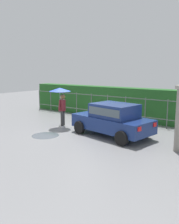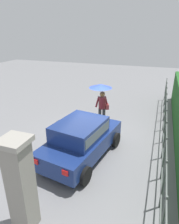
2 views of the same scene
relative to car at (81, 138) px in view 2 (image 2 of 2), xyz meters
The scene contains 6 objects.
ground_plane 1.92m from the car, behind, with size 40.00×40.00×0.00m, color slate.
car is the anchor object (origin of this frame).
pedestrian 3.13m from the car, behind, with size 1.10×1.10×2.06m.
gate_pillar 3.17m from the car, ahead, with size 0.60×0.60×2.42m.
fence_section 3.54m from the car, 126.66° to the left, with size 12.04×0.05×1.50m.
puddle_near 3.17m from the car, 143.81° to the right, with size 1.24×1.24×0.00m, color #4C545B.
Camera 2 is at (7.70, 2.50, 4.44)m, focal length 32.38 mm.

